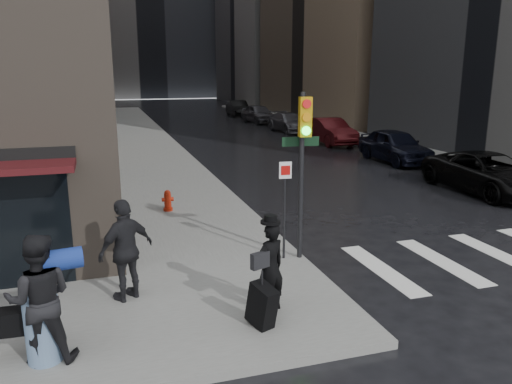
% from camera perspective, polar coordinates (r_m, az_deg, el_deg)
% --- Properties ---
extents(ground, '(140.00, 140.00, 0.00)m').
position_cam_1_polar(ground, '(9.53, -1.41, -13.40)').
color(ground, black).
rests_on(ground, ground).
extents(sidewalk_left, '(4.00, 50.00, 0.15)m').
position_cam_1_polar(sidewalk_left, '(35.50, -13.50, 6.46)').
color(sidewalk_left, slate).
rests_on(sidewalk_left, ground).
extents(sidewalk_right, '(3.00, 50.00, 0.15)m').
position_cam_1_polar(sidewalk_right, '(38.78, 6.96, 7.33)').
color(sidewalk_right, slate).
rests_on(sidewalk_right, ground).
extents(bldg_right_far, '(22.00, 20.00, 25.00)m').
position_cam_1_polar(bldg_right_far, '(72.42, 6.25, 20.14)').
color(bldg_right_far, slate).
rests_on(bldg_right_far, ground).
extents(man_overcoat, '(0.91, 1.17, 1.81)m').
position_cam_1_polar(man_overcoat, '(8.80, 1.42, -9.29)').
color(man_overcoat, black).
rests_on(man_overcoat, ground).
extents(man_jeans, '(1.40, 0.78, 1.97)m').
position_cam_1_polar(man_jeans, '(8.01, -23.56, -11.11)').
color(man_jeans, black).
rests_on(man_jeans, ground).
extents(man_greycoat, '(1.21, 0.99, 1.93)m').
position_cam_1_polar(man_greycoat, '(9.58, -14.62, -6.42)').
color(man_greycoat, black).
rests_on(man_greycoat, ground).
extents(traffic_light, '(0.93, 0.47, 3.75)m').
position_cam_1_polar(traffic_light, '(10.95, 5.19, 4.34)').
color(traffic_light, black).
rests_on(traffic_light, ground).
extents(fire_hydrant, '(0.36, 0.28, 0.65)m').
position_cam_1_polar(fire_hydrant, '(15.51, -10.06, -1.06)').
color(fire_hydrant, '#991B09').
rests_on(fire_hydrant, ground).
extents(parked_car_0, '(2.41, 5.21, 1.45)m').
position_cam_1_polar(parked_car_0, '(19.93, 25.01, 1.97)').
color(parked_car_0, black).
rests_on(parked_car_0, ground).
extents(parked_car_1, '(1.94, 4.69, 1.59)m').
position_cam_1_polar(parked_car_1, '(25.18, 15.60, 5.13)').
color(parked_car_1, black).
rests_on(parked_car_1, ground).
extents(parked_car_2, '(1.72, 4.73, 1.55)m').
position_cam_1_polar(parked_car_2, '(30.64, 8.40, 6.91)').
color(parked_car_2, '#3E0C0F').
rests_on(parked_car_2, ground).
extents(parked_car_3, '(2.19, 4.76, 1.35)m').
position_cam_1_polar(parked_car_3, '(36.56, 3.78, 7.95)').
color(parked_car_3, '#424247').
rests_on(parked_car_3, ground).
extents(parked_car_4, '(2.22, 4.68, 1.54)m').
position_cam_1_polar(parked_car_4, '(42.60, 0.30, 8.94)').
color(parked_car_4, '#434248').
rests_on(parked_car_4, ground).
extents(parked_car_5, '(1.79, 4.63, 1.50)m').
position_cam_1_polar(parked_car_5, '(48.83, -2.07, 9.52)').
color(parked_car_5, black).
rests_on(parked_car_5, ground).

